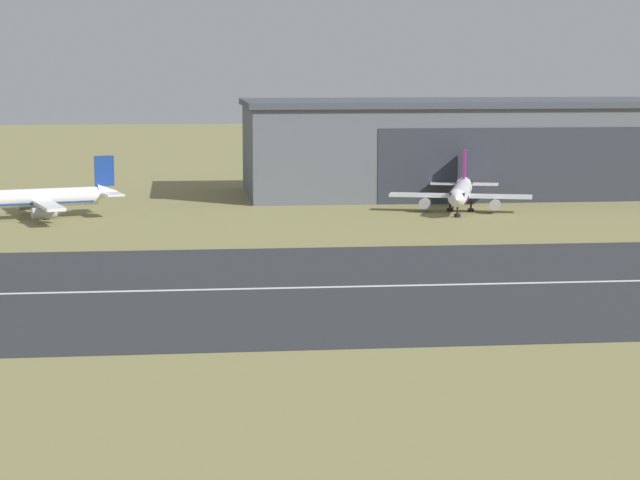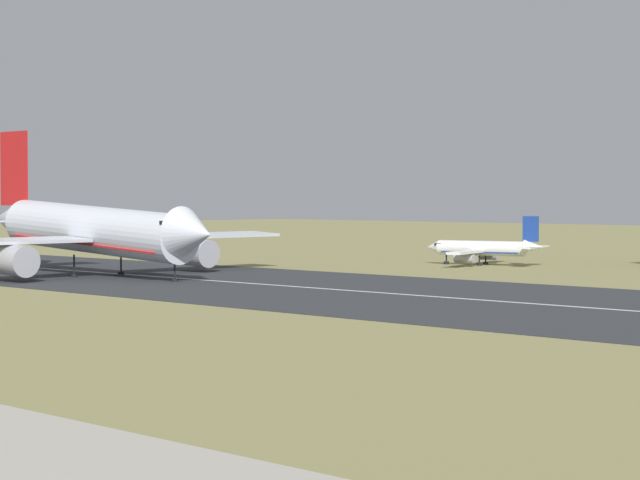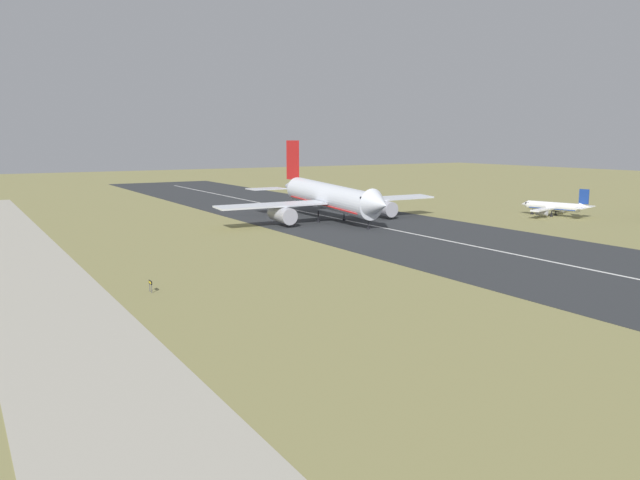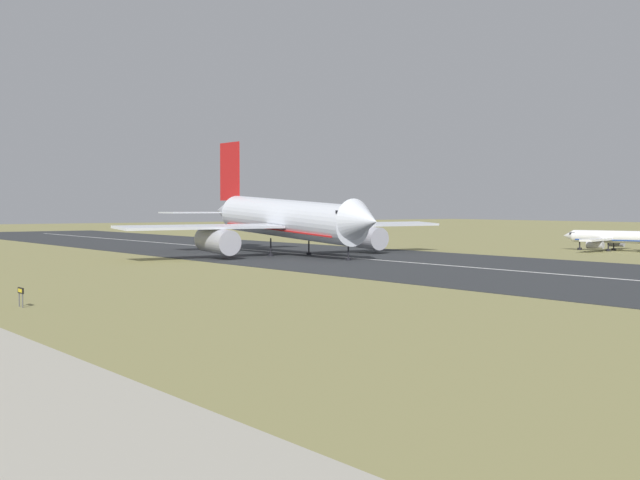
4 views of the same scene
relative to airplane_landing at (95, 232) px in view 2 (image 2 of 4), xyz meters
name	(u,v)px [view 2 (image 2 of 4)]	position (x,y,z in m)	size (l,w,h in m)	color
ground_plane	(163,356)	(72.43, -46.50, -5.96)	(711.16, 711.16, 0.00)	olive
runway_strip	(576,307)	(72.43, 4.28, -5.93)	(471.16, 47.14, 0.06)	#2B2D30
runway_centreline	(576,307)	(72.43, 4.28, -5.89)	(424.05, 0.70, 0.01)	silver
airplane_landing	(95,232)	(0.00, 0.00, 0.00)	(49.06, 61.07, 20.15)	silver
airplane_parked_east	(483,249)	(21.90, 57.29, -3.41)	(19.41, 21.69, 7.69)	white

